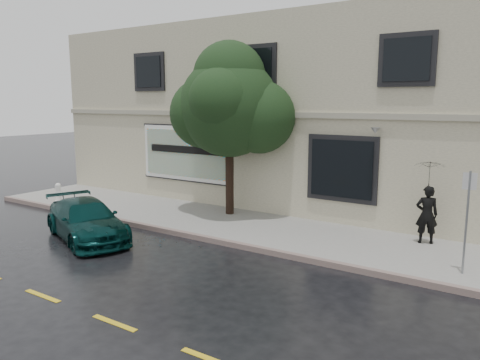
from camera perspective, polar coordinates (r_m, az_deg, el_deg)
The scene contains 12 objects.
ground at distance 13.02m, azimuth -9.87°, elevation -8.64°, with size 90.00×90.00×0.00m, color black.
sidewalk at distance 15.41m, azimuth -1.51°, elevation -5.34°, with size 20.00×3.50×0.15m, color #97958F.
curb at distance 14.07m, azimuth -5.65°, elevation -6.84°, with size 20.00×0.18×0.16m, color slate.
road_marking at distance 10.92m, azimuth -22.92°, elevation -12.87°, with size 19.00×0.12×0.01m, color gold.
building at distance 19.87m, azimuth 8.12°, elevation 7.91°, with size 20.00×8.12×7.00m.
billboard at distance 18.28m, azimuth -6.74°, elevation 3.26°, with size 4.30×0.16×2.20m.
car at distance 14.57m, azimuth -18.23°, elevation -4.67°, with size 1.75×3.96×1.15m, color #072F2D.
pedestrian at distance 13.88m, azimuth 21.81°, elevation -3.94°, with size 0.59×0.39×1.62m, color black.
umbrella at distance 13.68m, azimuth 22.10°, elevation 0.67°, with size 0.86×0.86×0.64m, color black.
street_tree at distance 16.00m, azimuth -1.31°, elevation 8.84°, with size 3.39×3.39×5.39m.
fire_hydrant at distance 19.57m, azimuth -21.26°, elevation -1.46°, with size 0.31×0.29×0.75m.
sign_pole at distance 11.64m, azimuth 25.96°, elevation -3.55°, with size 0.29×0.06×2.37m.
Camera 1 is at (8.59, -8.92, 4.03)m, focal length 35.00 mm.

